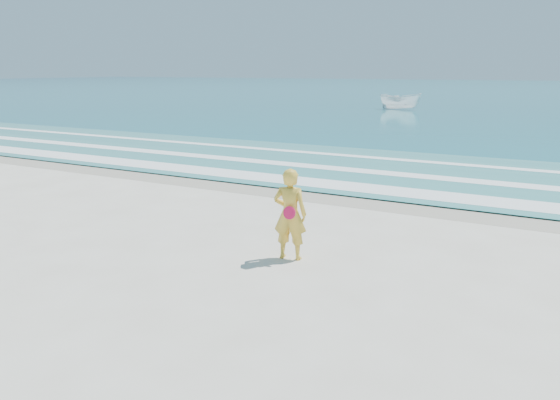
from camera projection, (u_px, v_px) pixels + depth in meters
The scene contains 9 objects.
ground at pixel (162, 306), 9.16m from camera, with size 400.00×400.00×0.00m, color silver.
wet_sand at pixel (355, 198), 16.84m from camera, with size 400.00×2.40×0.00m, color #B2A893.
ocean at pixel (547, 91), 98.75m from camera, with size 400.00×190.00×0.04m, color #19727F.
shallow at pixel (402, 171), 21.10m from camera, with size 400.00×10.00×0.01m, color #59B7AD.
foam_near at pixel (370, 188), 17.94m from camera, with size 400.00×1.40×0.01m, color white.
foam_mid at pixel (396, 174), 20.41m from camera, with size 400.00×0.90×0.01m, color white.
foam_far at pixel (419, 161), 23.23m from camera, with size 400.00×0.60×0.01m, color white.
boat at pixel (400, 101), 52.65m from camera, with size 1.55×4.13×1.60m, color white.
woman at pixel (290, 214), 11.25m from camera, with size 0.78×0.59×1.92m.
Camera 1 is at (5.81, -6.50, 3.88)m, focal length 35.00 mm.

